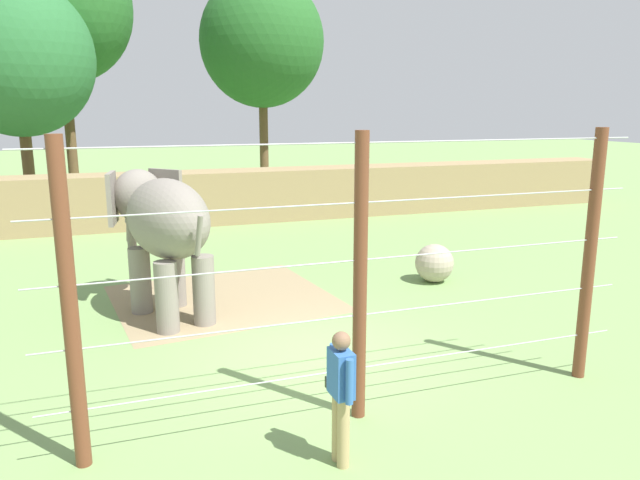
{
  "coord_description": "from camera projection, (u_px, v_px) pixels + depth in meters",
  "views": [
    {
      "loc": [
        -3.14,
        -9.21,
        4.16
      ],
      "look_at": [
        1.03,
        2.7,
        1.4
      ],
      "focal_mm": 33.61,
      "sensor_mm": 36.0,
      "label": 1
    }
  ],
  "objects": [
    {
      "name": "tree_far_left",
      "position": [
        262.0,
        42.0,
        29.44
      ],
      "size": [
        6.11,
        6.11,
        10.64
      ],
      "color": "brown",
      "rests_on": "ground"
    },
    {
      "name": "enrichment_ball",
      "position": [
        434.0,
        263.0,
        14.67
      ],
      "size": [
        0.94,
        0.94,
        0.94
      ],
      "primitive_type": "sphere",
      "color": "tan",
      "rests_on": "ground"
    },
    {
      "name": "ground_plane",
      "position": [
        315.0,
        354.0,
        10.39
      ],
      "size": [
        120.0,
        120.0,
        0.0
      ],
      "primitive_type": "plane",
      "color": "#759956"
    },
    {
      "name": "tree_behind_wall",
      "position": [
        59.0,
        8.0,
        25.41
      ],
      "size": [
        6.04,
        6.04,
        11.58
      ],
      "color": "brown",
      "rests_on": "ground"
    },
    {
      "name": "embankment_wall",
      "position": [
        202.0,
        197.0,
        22.21
      ],
      "size": [
        36.0,
        1.8,
        1.92
      ],
      "primitive_type": "cube",
      "color": "#997F56",
      "rests_on": "ground"
    },
    {
      "name": "dirt_patch",
      "position": [
        224.0,
        298.0,
        13.47
      ],
      "size": [
        5.11,
        4.81,
        0.01
      ],
      "primitive_type": "cube",
      "rotation": [
        0.0,
        0.0,
        0.12
      ],
      "color": "#937F5B",
      "rests_on": "ground"
    },
    {
      "name": "cable_fence",
      "position": [
        366.0,
        279.0,
        7.93
      ],
      "size": [
        8.36,
        0.19,
        3.91
      ],
      "color": "brown",
      "rests_on": "ground"
    },
    {
      "name": "elephant",
      "position": [
        162.0,
        223.0,
        12.04
      ],
      "size": [
        2.16,
        3.8,
        2.9
      ],
      "color": "gray",
      "rests_on": "ground"
    },
    {
      "name": "zookeeper",
      "position": [
        341.0,
        392.0,
        7.01
      ],
      "size": [
        0.23,
        0.58,
        1.67
      ],
      "color": "tan",
      "rests_on": "ground"
    },
    {
      "name": "tree_left_of_centre",
      "position": [
        17.0,
        58.0,
        22.79
      ],
      "size": [
        5.7,
        5.7,
        9.08
      ],
      "color": "brown",
      "rests_on": "ground"
    }
  ]
}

